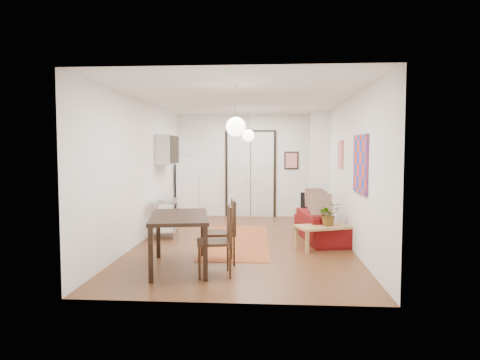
# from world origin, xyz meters

# --- Properties ---
(floor) EXTENTS (7.00, 7.00, 0.00)m
(floor) POSITION_xyz_m (0.00, 0.00, 0.00)
(floor) COLOR brown
(floor) RESTS_ON ground
(ceiling) EXTENTS (4.20, 7.00, 0.02)m
(ceiling) POSITION_xyz_m (0.00, 0.00, 2.90)
(ceiling) COLOR white
(ceiling) RESTS_ON wall_back
(wall_back) EXTENTS (4.20, 0.02, 2.90)m
(wall_back) POSITION_xyz_m (0.00, 3.50, 1.45)
(wall_back) COLOR white
(wall_back) RESTS_ON floor
(wall_front) EXTENTS (4.20, 0.02, 2.90)m
(wall_front) POSITION_xyz_m (0.00, -3.50, 1.45)
(wall_front) COLOR white
(wall_front) RESTS_ON floor
(wall_left) EXTENTS (0.02, 7.00, 2.90)m
(wall_left) POSITION_xyz_m (-2.10, 0.00, 1.45)
(wall_left) COLOR white
(wall_left) RESTS_ON floor
(wall_right) EXTENTS (0.02, 7.00, 2.90)m
(wall_right) POSITION_xyz_m (2.10, 0.00, 1.45)
(wall_right) COLOR white
(wall_right) RESTS_ON floor
(double_doors) EXTENTS (1.44, 0.06, 2.50)m
(double_doors) POSITION_xyz_m (0.00, 3.46, 1.20)
(double_doors) COLOR silver
(double_doors) RESTS_ON wall_back
(stub_partition) EXTENTS (0.50, 0.10, 2.90)m
(stub_partition) POSITION_xyz_m (1.85, 2.55, 1.45)
(stub_partition) COLOR white
(stub_partition) RESTS_ON floor
(wall_cabinet) EXTENTS (0.35, 1.00, 0.70)m
(wall_cabinet) POSITION_xyz_m (-1.92, 1.50, 1.90)
(wall_cabinet) COLOR silver
(wall_cabinet) RESTS_ON wall_left
(painting_popart) EXTENTS (0.05, 1.00, 1.00)m
(painting_popart) POSITION_xyz_m (2.08, -1.25, 1.65)
(painting_popart) COLOR red
(painting_popart) RESTS_ON wall_right
(painting_abstract) EXTENTS (0.05, 0.50, 0.60)m
(painting_abstract) POSITION_xyz_m (2.08, 0.80, 1.80)
(painting_abstract) COLOR beige
(painting_abstract) RESTS_ON wall_right
(poster_back) EXTENTS (0.40, 0.03, 0.50)m
(poster_back) POSITION_xyz_m (1.15, 3.47, 1.60)
(poster_back) COLOR red
(poster_back) RESTS_ON wall_back
(print_left) EXTENTS (0.03, 0.44, 0.54)m
(print_left) POSITION_xyz_m (-2.07, 2.00, 1.95)
(print_left) COLOR #9D7141
(print_left) RESTS_ON wall_left
(pendant_back) EXTENTS (0.30, 0.30, 0.80)m
(pendant_back) POSITION_xyz_m (0.00, 2.00, 2.25)
(pendant_back) COLOR white
(pendant_back) RESTS_ON ceiling
(pendant_front) EXTENTS (0.30, 0.30, 0.80)m
(pendant_front) POSITION_xyz_m (0.00, -2.00, 2.25)
(pendant_front) COLOR white
(pendant_front) RESTS_ON ceiling
(kilim_rug) EXTENTS (1.41, 3.48, 0.01)m
(kilim_rug) POSITION_xyz_m (-0.15, 0.11, 0.00)
(kilim_rug) COLOR #BE622F
(kilim_rug) RESTS_ON floor
(sofa) EXTENTS (1.06, 2.11, 0.59)m
(sofa) POSITION_xyz_m (1.64, 0.40, 0.29)
(sofa) COLOR maroon
(sofa) RESTS_ON floor
(coffee_table) EXTENTS (1.15, 0.89, 0.45)m
(coffee_table) POSITION_xyz_m (1.56, -0.47, 0.39)
(coffee_table) COLOR tan
(coffee_table) RESTS_ON floor
(potted_plant) EXTENTS (0.46, 0.49, 0.44)m
(potted_plant) POSITION_xyz_m (1.66, -0.47, 0.67)
(potted_plant) COLOR #35642D
(potted_plant) RESTS_ON coffee_table
(kitchen_counter) EXTENTS (0.66, 1.11, 0.80)m
(kitchen_counter) POSITION_xyz_m (-1.75, 0.55, 0.50)
(kitchen_counter) COLOR silver
(kitchen_counter) RESTS_ON floor
(bowl) EXTENTS (0.25, 0.25, 0.05)m
(bowl) POSITION_xyz_m (-1.75, 0.25, 0.83)
(bowl) COLOR silver
(bowl) RESTS_ON kitchen_counter
(soap_bottle) EXTENTS (0.10, 0.10, 0.17)m
(soap_bottle) POSITION_xyz_m (-1.75, 0.80, 0.89)
(soap_bottle) COLOR teal
(soap_bottle) RESTS_ON kitchen_counter
(fridge) EXTENTS (0.67, 0.67, 1.68)m
(fridge) POSITION_xyz_m (-1.75, 3.15, 0.84)
(fridge) COLOR white
(fridge) RESTS_ON floor
(dining_table) EXTENTS (1.15, 1.68, 0.86)m
(dining_table) POSITION_xyz_m (-0.90, -1.99, 0.76)
(dining_table) COLOR black
(dining_table) RESTS_ON floor
(dining_chair_near) EXTENTS (0.59, 0.76, 1.06)m
(dining_chair_near) POSITION_xyz_m (-0.30, -1.53, 0.62)
(dining_chair_near) COLOR #342010
(dining_chair_near) RESTS_ON floor
(dining_chair_far) EXTENTS (0.59, 0.76, 1.06)m
(dining_chair_far) POSITION_xyz_m (-0.30, -2.23, 0.62)
(dining_chair_far) COLOR #342010
(dining_chair_far) RESTS_ON floor
(black_side_chair) EXTENTS (0.50, 0.51, 0.84)m
(black_side_chair) POSITION_xyz_m (1.56, 2.23, 0.49)
(black_side_chair) COLOR black
(black_side_chair) RESTS_ON floor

